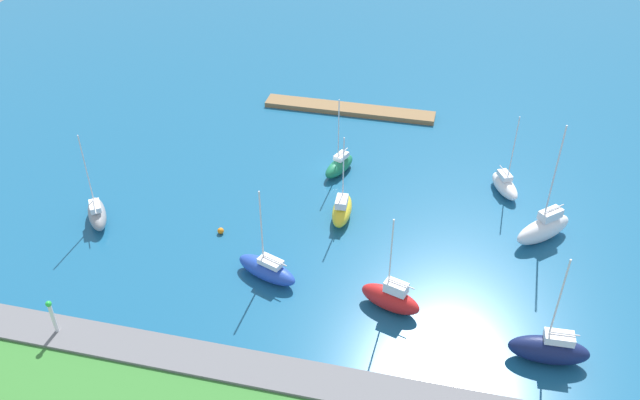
{
  "coord_description": "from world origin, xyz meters",
  "views": [
    {
      "loc": [
        -14.27,
        69.75,
        46.96
      ],
      "look_at": [
        0.0,
        8.76,
        1.5
      ],
      "focal_mm": 37.3,
      "sensor_mm": 36.0,
      "label": 1
    }
  ],
  "objects_px": {
    "sailboat_yellow_off_beacon": "(342,209)",
    "mooring_buoy_orange": "(221,231)",
    "sailboat_blue_mid_basin": "(267,269)",
    "sailboat_gray_west_end": "(97,213)",
    "sailboat_green_far_south": "(339,165)",
    "harbor_beacon": "(52,314)",
    "sailboat_white_by_breakwater": "(505,185)",
    "sailboat_white_inner_mooring": "(544,228)",
    "pier_dock": "(349,109)",
    "sailboat_navy_center_basin": "(549,349)",
    "sailboat_red_lone_south": "(391,298)"
  },
  "relations": [
    {
      "from": "sailboat_yellow_off_beacon",
      "to": "mooring_buoy_orange",
      "type": "relative_size",
      "value": 14.58
    },
    {
      "from": "sailboat_blue_mid_basin",
      "to": "sailboat_gray_west_end",
      "type": "bearing_deg",
      "value": 8.42
    },
    {
      "from": "sailboat_green_far_south",
      "to": "harbor_beacon",
      "type": "bearing_deg",
      "value": -8.86
    },
    {
      "from": "harbor_beacon",
      "to": "sailboat_blue_mid_basin",
      "type": "height_order",
      "value": "sailboat_blue_mid_basin"
    },
    {
      "from": "sailboat_white_by_breakwater",
      "to": "sailboat_white_inner_mooring",
      "type": "xyz_separation_m",
      "value": [
        -4.16,
        8.33,
        0.52
      ]
    },
    {
      "from": "sailboat_white_by_breakwater",
      "to": "mooring_buoy_orange",
      "type": "xyz_separation_m",
      "value": [
        30.92,
        15.47,
        -0.71
      ]
    },
    {
      "from": "pier_dock",
      "to": "sailboat_white_by_breakwater",
      "type": "distance_m",
      "value": 27.54
    },
    {
      "from": "harbor_beacon",
      "to": "mooring_buoy_orange",
      "type": "height_order",
      "value": "harbor_beacon"
    },
    {
      "from": "harbor_beacon",
      "to": "sailboat_yellow_off_beacon",
      "type": "height_order",
      "value": "sailboat_yellow_off_beacon"
    },
    {
      "from": "pier_dock",
      "to": "sailboat_gray_west_end",
      "type": "relative_size",
      "value": 2.21
    },
    {
      "from": "sailboat_navy_center_basin",
      "to": "sailboat_gray_west_end",
      "type": "height_order",
      "value": "sailboat_navy_center_basin"
    },
    {
      "from": "sailboat_green_far_south",
      "to": "sailboat_white_inner_mooring",
      "type": "height_order",
      "value": "sailboat_white_inner_mooring"
    },
    {
      "from": "mooring_buoy_orange",
      "to": "sailboat_gray_west_end",
      "type": "bearing_deg",
      "value": 4.73
    },
    {
      "from": "harbor_beacon",
      "to": "sailboat_green_far_south",
      "type": "relative_size",
      "value": 0.35
    },
    {
      "from": "pier_dock",
      "to": "mooring_buoy_orange",
      "type": "xyz_separation_m",
      "value": [
        8.53,
        31.49,
        0.01
      ]
    },
    {
      "from": "sailboat_red_lone_south",
      "to": "sailboat_blue_mid_basin",
      "type": "bearing_deg",
      "value": 10.99
    },
    {
      "from": "mooring_buoy_orange",
      "to": "harbor_beacon",
      "type": "bearing_deg",
      "value": 63.32
    },
    {
      "from": "pier_dock",
      "to": "sailboat_blue_mid_basin",
      "type": "height_order",
      "value": "sailboat_blue_mid_basin"
    },
    {
      "from": "sailboat_red_lone_south",
      "to": "sailboat_yellow_off_beacon",
      "type": "bearing_deg",
      "value": -42.58
    },
    {
      "from": "sailboat_red_lone_south",
      "to": "sailboat_white_by_breakwater",
      "type": "bearing_deg",
      "value": -97.55
    },
    {
      "from": "sailboat_gray_west_end",
      "to": "mooring_buoy_orange",
      "type": "height_order",
      "value": "sailboat_gray_west_end"
    },
    {
      "from": "sailboat_navy_center_basin",
      "to": "sailboat_green_far_south",
      "type": "bearing_deg",
      "value": -49.27
    },
    {
      "from": "sailboat_navy_center_basin",
      "to": "mooring_buoy_orange",
      "type": "distance_m",
      "value": 36.52
    },
    {
      "from": "sailboat_white_by_breakwater",
      "to": "sailboat_navy_center_basin",
      "type": "xyz_separation_m",
      "value": [
        -4.01,
        26.05,
        0.41
      ]
    },
    {
      "from": "harbor_beacon",
      "to": "pier_dock",
      "type": "bearing_deg",
      "value": -109.6
    },
    {
      "from": "sailboat_navy_center_basin",
      "to": "pier_dock",
      "type": "bearing_deg",
      "value": -60.77
    },
    {
      "from": "pier_dock",
      "to": "sailboat_yellow_off_beacon",
      "type": "relative_size",
      "value": 2.36
    },
    {
      "from": "sailboat_navy_center_basin",
      "to": "sailboat_yellow_off_beacon",
      "type": "distance_m",
      "value": 27.64
    },
    {
      "from": "harbor_beacon",
      "to": "sailboat_blue_mid_basin",
      "type": "relative_size",
      "value": 0.35
    },
    {
      "from": "sailboat_gray_west_end",
      "to": "sailboat_white_inner_mooring",
      "type": "distance_m",
      "value": 50.22
    },
    {
      "from": "sailboat_navy_center_basin",
      "to": "sailboat_white_inner_mooring",
      "type": "bearing_deg",
      "value": -93.38
    },
    {
      "from": "harbor_beacon",
      "to": "sailboat_navy_center_basin",
      "type": "bearing_deg",
      "value": -170.06
    },
    {
      "from": "pier_dock",
      "to": "sailboat_blue_mid_basin",
      "type": "relative_size",
      "value": 2.32
    },
    {
      "from": "harbor_beacon",
      "to": "sailboat_navy_center_basin",
      "type": "xyz_separation_m",
      "value": [
        -44.14,
        -7.73,
        -1.8
      ]
    },
    {
      "from": "sailboat_navy_center_basin",
      "to": "sailboat_white_inner_mooring",
      "type": "relative_size",
      "value": 0.82
    },
    {
      "from": "sailboat_navy_center_basin",
      "to": "sailboat_gray_west_end",
      "type": "distance_m",
      "value": 50.25
    },
    {
      "from": "harbor_beacon",
      "to": "sailboat_navy_center_basin",
      "type": "distance_m",
      "value": 44.85
    },
    {
      "from": "mooring_buoy_orange",
      "to": "sailboat_white_by_breakwater",
      "type": "bearing_deg",
      "value": -153.42
    },
    {
      "from": "harbor_beacon",
      "to": "sailboat_yellow_off_beacon",
      "type": "relative_size",
      "value": 0.35
    },
    {
      "from": "sailboat_green_far_south",
      "to": "sailboat_white_inner_mooring",
      "type": "distance_m",
      "value": 25.92
    },
    {
      "from": "pier_dock",
      "to": "sailboat_yellow_off_beacon",
      "type": "xyz_separation_m",
      "value": [
        -4.17,
        25.64,
        0.93
      ]
    },
    {
      "from": "mooring_buoy_orange",
      "to": "sailboat_blue_mid_basin",
      "type": "bearing_deg",
      "value": 141.26
    },
    {
      "from": "sailboat_white_inner_mooring",
      "to": "mooring_buoy_orange",
      "type": "xyz_separation_m",
      "value": [
        35.09,
        7.14,
        -1.22
      ]
    },
    {
      "from": "sailboat_green_far_south",
      "to": "sailboat_white_by_breakwater",
      "type": "bearing_deg",
      "value": 112.49
    },
    {
      "from": "sailboat_white_inner_mooring",
      "to": "pier_dock",
      "type": "bearing_deg",
      "value": -85.55
    },
    {
      "from": "sailboat_white_by_breakwater",
      "to": "sailboat_white_inner_mooring",
      "type": "bearing_deg",
      "value": 0.32
    },
    {
      "from": "sailboat_white_by_breakwater",
      "to": "sailboat_gray_west_end",
      "type": "bearing_deg",
      "value": -96.07
    },
    {
      "from": "sailboat_navy_center_basin",
      "to": "mooring_buoy_orange",
      "type": "xyz_separation_m",
      "value": [
        34.94,
        -10.58,
        -1.12
      ]
    },
    {
      "from": "sailboat_gray_west_end",
      "to": "mooring_buoy_orange",
      "type": "bearing_deg",
      "value": -119.16
    },
    {
      "from": "harbor_beacon",
      "to": "sailboat_white_by_breakwater",
      "type": "height_order",
      "value": "sailboat_white_by_breakwater"
    }
  ]
}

